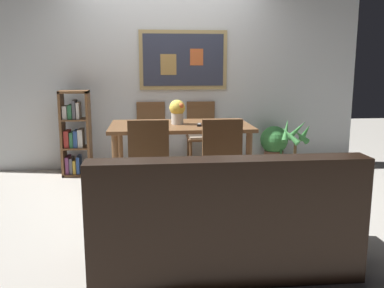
{
  "coord_description": "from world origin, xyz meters",
  "views": [
    {
      "loc": [
        -0.27,
        -4.44,
        1.43
      ],
      "look_at": [
        0.14,
        -0.42,
        0.65
      ],
      "focal_mm": 39.66,
      "sensor_mm": 36.0,
      "label": 1
    }
  ],
  "objects_px": {
    "potted_ivy": "(274,145)",
    "dining_chair_near_left": "(149,157)",
    "flower_vase": "(177,111)",
    "dining_chair_far_left": "(151,131)",
    "potted_palm": "(295,154)",
    "bookshelf": "(75,135)",
    "dining_chair_near_right": "(220,156)",
    "leather_couch": "(221,224)",
    "dining_table": "(180,132)",
    "tv_remote": "(199,125)",
    "dining_chair_far_right": "(201,130)"
  },
  "relations": [
    {
      "from": "dining_chair_near_right",
      "to": "potted_ivy",
      "type": "relative_size",
      "value": 1.57
    },
    {
      "from": "potted_ivy",
      "to": "flower_vase",
      "type": "xyz_separation_m",
      "value": [
        -1.37,
        -0.74,
        0.57
      ]
    },
    {
      "from": "dining_chair_near_left",
      "to": "bookshelf",
      "type": "height_order",
      "value": "bookshelf"
    },
    {
      "from": "dining_chair_far_right",
      "to": "flower_vase",
      "type": "bearing_deg",
      "value": -115.47
    },
    {
      "from": "dining_chair_far_right",
      "to": "dining_chair_far_left",
      "type": "relative_size",
      "value": 1.0
    },
    {
      "from": "dining_chair_near_right",
      "to": "flower_vase",
      "type": "xyz_separation_m",
      "value": [
        -0.36,
        0.83,
        0.35
      ]
    },
    {
      "from": "dining_chair_near_left",
      "to": "dining_chair_far_left",
      "type": "bearing_deg",
      "value": 88.73
    },
    {
      "from": "dining_chair_far_right",
      "to": "dining_chair_far_left",
      "type": "xyz_separation_m",
      "value": [
        -0.68,
        0.02,
        0.0
      ]
    },
    {
      "from": "dining_chair_far_left",
      "to": "potted_palm",
      "type": "height_order",
      "value": "dining_chair_far_left"
    },
    {
      "from": "dining_chair_near_left",
      "to": "dining_chair_far_left",
      "type": "relative_size",
      "value": 1.0
    },
    {
      "from": "leather_couch",
      "to": "potted_palm",
      "type": "distance_m",
      "value": 2.71
    },
    {
      "from": "dining_table",
      "to": "dining_chair_far_left",
      "type": "bearing_deg",
      "value": 111.78
    },
    {
      "from": "dining_chair_far_right",
      "to": "potted_ivy",
      "type": "height_order",
      "value": "dining_chair_far_right"
    },
    {
      "from": "leather_couch",
      "to": "flower_vase",
      "type": "distance_m",
      "value": 2.1
    },
    {
      "from": "bookshelf",
      "to": "dining_chair_far_right",
      "type": "bearing_deg",
      "value": 5.63
    },
    {
      "from": "dining_chair_near_left",
      "to": "flower_vase",
      "type": "relative_size",
      "value": 3.26
    },
    {
      "from": "bookshelf",
      "to": "dining_chair_near_right",
      "type": "bearing_deg",
      "value": -41.98
    },
    {
      "from": "dining_chair_far_right",
      "to": "tv_remote",
      "type": "xyz_separation_m",
      "value": [
        -0.14,
        -0.94,
        0.21
      ]
    },
    {
      "from": "leather_couch",
      "to": "dining_table",
      "type": "bearing_deg",
      "value": 93.87
    },
    {
      "from": "dining_chair_near_left",
      "to": "potted_ivy",
      "type": "relative_size",
      "value": 1.57
    },
    {
      "from": "dining_chair_near_right",
      "to": "tv_remote",
      "type": "bearing_deg",
      "value": 100.29
    },
    {
      "from": "dining_table",
      "to": "leather_couch",
      "type": "bearing_deg",
      "value": -86.13
    },
    {
      "from": "leather_couch",
      "to": "potted_palm",
      "type": "xyz_separation_m",
      "value": [
        1.36,
        2.34,
        -0.03
      ]
    },
    {
      "from": "dining_chair_near_left",
      "to": "flower_vase",
      "type": "height_order",
      "value": "flower_vase"
    },
    {
      "from": "dining_chair_far_right",
      "to": "potted_ivy",
      "type": "xyz_separation_m",
      "value": [
        0.99,
        -0.06,
        -0.21
      ]
    },
    {
      "from": "dining_chair_near_right",
      "to": "potted_ivy",
      "type": "height_order",
      "value": "dining_chair_near_right"
    },
    {
      "from": "potted_ivy",
      "to": "dining_chair_near_left",
      "type": "bearing_deg",
      "value": -137.64
    },
    {
      "from": "dining_chair_near_left",
      "to": "leather_couch",
      "type": "height_order",
      "value": "dining_chair_near_left"
    },
    {
      "from": "dining_chair_near_right",
      "to": "tv_remote",
      "type": "xyz_separation_m",
      "value": [
        -0.12,
        0.69,
        0.21
      ]
    },
    {
      "from": "flower_vase",
      "to": "dining_table",
      "type": "bearing_deg",
      "value": -21.23
    },
    {
      "from": "dining_chair_near_right",
      "to": "dining_table",
      "type": "bearing_deg",
      "value": 111.83
    },
    {
      "from": "dining_table",
      "to": "dining_chair_far_right",
      "type": "distance_m",
      "value": 0.88
    },
    {
      "from": "dining_chair_far_left",
      "to": "bookshelf",
      "type": "height_order",
      "value": "bookshelf"
    },
    {
      "from": "potted_ivy",
      "to": "potted_palm",
      "type": "relative_size",
      "value": 0.79
    },
    {
      "from": "dining_table",
      "to": "dining_chair_far_right",
      "type": "height_order",
      "value": "dining_chair_far_right"
    },
    {
      "from": "potted_ivy",
      "to": "tv_remote",
      "type": "bearing_deg",
      "value": -142.1
    },
    {
      "from": "dining_table",
      "to": "dining_chair_far_right",
      "type": "relative_size",
      "value": 1.75
    },
    {
      "from": "dining_chair_near_left",
      "to": "bookshelf",
      "type": "relative_size",
      "value": 0.84
    },
    {
      "from": "dining_chair_far_left",
      "to": "leather_couch",
      "type": "bearing_deg",
      "value": -80.66
    },
    {
      "from": "dining_table",
      "to": "dining_chair_near_left",
      "type": "bearing_deg",
      "value": -114.4
    },
    {
      "from": "bookshelf",
      "to": "potted_palm",
      "type": "height_order",
      "value": "bookshelf"
    },
    {
      "from": "dining_chair_far_left",
      "to": "tv_remote",
      "type": "xyz_separation_m",
      "value": [
        0.53,
        -0.96,
        0.21
      ]
    },
    {
      "from": "potted_palm",
      "to": "tv_remote",
      "type": "height_order",
      "value": "tv_remote"
    },
    {
      "from": "bookshelf",
      "to": "potted_ivy",
      "type": "height_order",
      "value": "bookshelf"
    },
    {
      "from": "potted_ivy",
      "to": "tv_remote",
      "type": "relative_size",
      "value": 3.61
    },
    {
      "from": "dining_chair_near_right",
      "to": "dining_chair_far_left",
      "type": "xyz_separation_m",
      "value": [
        -0.66,
        1.64,
        0.0
      ]
    },
    {
      "from": "bookshelf",
      "to": "flower_vase",
      "type": "height_order",
      "value": "bookshelf"
    },
    {
      "from": "dining_table",
      "to": "leather_couch",
      "type": "height_order",
      "value": "leather_couch"
    },
    {
      "from": "dining_chair_near_right",
      "to": "tv_remote",
      "type": "height_order",
      "value": "dining_chair_near_right"
    },
    {
      "from": "dining_chair_far_right",
      "to": "dining_chair_far_left",
      "type": "height_order",
      "value": "same"
    }
  ]
}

